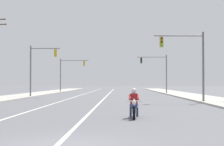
% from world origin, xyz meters
% --- Properties ---
extents(ground_plane, '(400.00, 400.00, 0.00)m').
position_xyz_m(ground_plane, '(0.00, 0.00, 0.00)').
color(ground_plane, '#5B5B60').
extents(lane_stripe_center, '(0.16, 100.00, 0.01)m').
position_xyz_m(lane_stripe_center, '(-0.04, 45.00, 0.00)').
color(lane_stripe_center, beige).
rests_on(lane_stripe_center, ground).
extents(lane_stripe_left, '(0.16, 100.00, 0.01)m').
position_xyz_m(lane_stripe_left, '(-3.81, 45.00, 0.00)').
color(lane_stripe_left, beige).
rests_on(lane_stripe_left, ground).
extents(sidewalk_kerb_right, '(4.40, 110.00, 0.14)m').
position_xyz_m(sidewalk_kerb_right, '(10.74, 40.00, 0.07)').
color(sidewalk_kerb_right, '#ADA89E').
rests_on(sidewalk_kerb_right, ground).
extents(sidewalk_kerb_left, '(4.40, 110.00, 0.14)m').
position_xyz_m(sidewalk_kerb_left, '(-10.74, 40.00, 0.07)').
color(sidewalk_kerb_left, '#ADA89E').
rests_on(sidewalk_kerb_left, ground).
extents(motorcycle_with_rider, '(0.70, 2.19, 1.46)m').
position_xyz_m(motorcycle_with_rider, '(2.38, 7.94, 0.59)').
color(motorcycle_with_rider, black).
rests_on(motorcycle_with_rider, ground).
extents(traffic_signal_near_right, '(4.40, 0.50, 6.20)m').
position_xyz_m(traffic_signal_near_right, '(7.77, 22.20, 4.07)').
color(traffic_signal_near_right, slate).
rests_on(traffic_signal_near_right, ground).
extents(traffic_signal_near_left, '(3.63, 0.37, 6.20)m').
position_xyz_m(traffic_signal_near_left, '(-8.02, 33.84, 4.02)').
color(traffic_signal_near_left, slate).
rests_on(traffic_signal_near_left, ground).
extents(traffic_signal_mid_right, '(4.81, 0.37, 6.20)m').
position_xyz_m(traffic_signal_mid_right, '(7.77, 48.93, 4.09)').
color(traffic_signal_mid_right, slate).
rests_on(traffic_signal_mid_right, ground).
extents(traffic_signal_mid_left, '(5.21, 0.37, 6.20)m').
position_xyz_m(traffic_signal_mid_left, '(-7.73, 57.53, 4.12)').
color(traffic_signal_mid_left, slate).
rests_on(traffic_signal_mid_left, ground).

